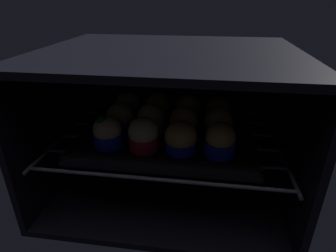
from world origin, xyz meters
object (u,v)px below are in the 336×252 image
(muffin_row1_col3, at_px, (218,124))
(muffin_row2_col1, at_px, (158,108))
(muffin_row2_col3, at_px, (217,112))
(muffin_row1_col2, at_px, (184,123))
(muffin_row0_col0, at_px, (107,132))
(muffin_row0_col3, at_px, (220,140))
(muffin_row0_col2, at_px, (181,139))
(baking_tray, at_px, (168,134))
(muffin_row1_col0, at_px, (120,118))
(muffin_row0_col1, at_px, (143,135))
(muffin_row2_col2, at_px, (188,109))
(muffin_row1_col1, at_px, (151,119))
(muffin_row2_col0, at_px, (128,106))

(muffin_row1_col3, xyz_separation_m, muffin_row2_col1, (-0.16, 0.08, 0.00))
(muffin_row2_col1, relative_size, muffin_row2_col3, 1.04)
(muffin_row1_col2, bearing_deg, muffin_row1_col3, 1.50)
(muffin_row0_col0, height_order, muffin_row1_col2, muffin_row0_col0)
(muffin_row0_col3, bearing_deg, muffin_row0_col2, 179.61)
(muffin_row0_col3, relative_size, muffin_row2_col1, 1.03)
(baking_tray, xyz_separation_m, muffin_row1_col3, (0.12, 0.00, 0.04))
(muffin_row0_col0, distance_m, muffin_row2_col3, 0.30)
(muffin_row1_col0, xyz_separation_m, muffin_row2_col1, (0.08, 0.09, -0.00))
(muffin_row2_col3, bearing_deg, muffin_row0_col1, -134.43)
(muffin_row0_col2, height_order, muffin_row2_col2, muffin_row2_col2)
(muffin_row1_col0, bearing_deg, baking_tray, 1.79)
(muffin_row1_col0, distance_m, muffin_row1_col2, 0.16)
(muffin_row0_col3, bearing_deg, muffin_row2_col2, 115.85)
(muffin_row1_col1, bearing_deg, muffin_row0_col3, -27.68)
(muffin_row0_col2, relative_size, muffin_row2_col0, 0.91)
(muffin_row0_col2, bearing_deg, muffin_row1_col2, 91.04)
(muffin_row2_col1, bearing_deg, muffin_row2_col2, -0.40)
(muffin_row1_col2, distance_m, muffin_row2_col2, 0.08)
(muffin_row1_col0, relative_size, muffin_row2_col1, 1.00)
(muffin_row0_col0, height_order, muffin_row2_col3, muffin_row0_col0)
(muffin_row1_col1, relative_size, muffin_row2_col3, 1.04)
(muffin_row2_col0, bearing_deg, muffin_row1_col2, -26.78)
(muffin_row0_col3, xyz_separation_m, muffin_row1_col2, (-0.09, 0.08, -0.00))
(muffin_row0_col3, xyz_separation_m, muffin_row2_col1, (-0.17, 0.17, -0.00))
(muffin_row0_col3, distance_m, muffin_row1_col1, 0.19)
(muffin_row0_col0, bearing_deg, muffin_row1_col3, 18.55)
(muffin_row0_col1, height_order, muffin_row1_col0, muffin_row0_col1)
(muffin_row0_col1, bearing_deg, baking_tray, 63.46)
(muffin_row0_col3, relative_size, muffin_row2_col2, 1.03)
(muffin_row1_col0, relative_size, muffin_row1_col1, 1.00)
(muffin_row1_col3, bearing_deg, muffin_row2_col0, 162.02)
(muffin_row1_col3, bearing_deg, muffin_row2_col2, 133.92)
(muffin_row1_col2, bearing_deg, muffin_row1_col0, -179.25)
(muffin_row0_col0, relative_size, muffin_row2_col0, 0.97)
(muffin_row0_col2, xyz_separation_m, muffin_row1_col2, (-0.00, 0.08, -0.00))
(muffin_row0_col0, xyz_separation_m, muffin_row0_col3, (0.25, -0.00, 0.00))
(muffin_row1_col0, relative_size, muffin_row1_col2, 1.04)
(muffin_row1_col1, xyz_separation_m, muffin_row2_col2, (0.09, 0.08, 0.00))
(muffin_row1_col3, bearing_deg, muffin_row1_col2, -178.50)
(muffin_row1_col0, xyz_separation_m, muffin_row1_col1, (0.08, 0.01, -0.00))
(muffin_row1_col2, bearing_deg, muffin_row2_col3, 45.32)
(muffin_row1_col1, xyz_separation_m, muffin_row1_col3, (0.17, -0.00, -0.00))
(muffin_row1_col1, bearing_deg, muffin_row0_col0, -133.64)
(muffin_row0_col2, xyz_separation_m, muffin_row1_col1, (-0.08, 0.09, 0.00))
(muffin_row0_col0, height_order, muffin_row0_col2, muffin_row0_col0)
(baking_tray, xyz_separation_m, muffin_row0_col0, (-0.13, -0.08, 0.04))
(muffin_row0_col1, height_order, muffin_row1_col3, muffin_row0_col1)
(muffin_row2_col1, height_order, muffin_row2_col2, same)
(muffin_row0_col0, height_order, muffin_row2_col0, muffin_row2_col0)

